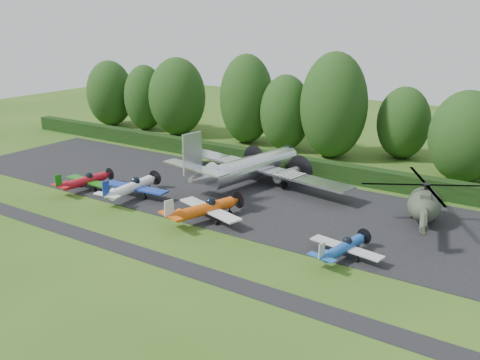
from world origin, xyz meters
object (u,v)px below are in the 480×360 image
Objects in this scene: transport_plane at (251,167)px; light_plane_red at (85,181)px; light_plane_white at (132,187)px; helicopter at (424,202)px; light_plane_orange at (205,209)px; light_plane_blue at (343,247)px.

light_plane_red is at bearing -150.70° from transport_plane.
transport_plane reaches higher than light_plane_white.
light_plane_white is 28.69m from helicopter.
helicopter is at bearing 24.48° from light_plane_white.
light_plane_red is 16.34m from light_plane_orange.
light_plane_red is (-14.05, -11.34, -1.06)m from transport_plane.
transport_plane is 2.93× the size of light_plane_white.
light_plane_red is at bearing -147.65° from helicopter.
light_plane_white is (-7.88, -10.55, -0.89)m from transport_plane.
helicopter reaches higher than light_plane_orange.
light_plane_orange is at bearing 168.89° from light_plane_blue.
light_plane_red is 0.84× the size of light_plane_orange.
light_plane_red is 34.79m from helicopter.
transport_plane is 19.98m from light_plane_blue.
transport_plane is 2.88× the size of light_plane_orange.
light_plane_red is 6.22m from light_plane_white.
light_plane_white is 0.98× the size of light_plane_orange.
transport_plane is 13.20m from light_plane_white.
transport_plane reaches higher than helicopter.
light_plane_blue is at bearing -5.76° from light_plane_red.
helicopter is at bearing 15.52° from light_plane_orange.
light_plane_orange is (16.34, -0.17, 0.19)m from light_plane_red.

